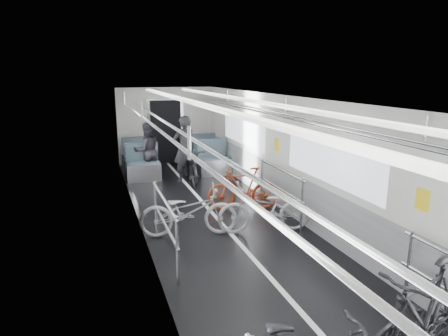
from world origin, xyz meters
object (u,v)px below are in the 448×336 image
object	(u,v)px
bike_right_mid	(265,209)
person_standing	(184,149)
bike_right_far	(244,189)
person_seated	(147,151)
bike_right_near	(422,316)
bike_aisle	(191,165)
bike_left_far	(189,211)

from	to	relation	value
bike_right_mid	person_standing	distance (m)	3.96
bike_right_far	person_standing	size ratio (longest dim) A/B	0.87
bike_right_far	person_seated	xyz separation A→B (m)	(-1.55, 3.29, 0.31)
bike_right_near	bike_aisle	world-z (taller)	bike_right_near
bike_right_mid	person_seated	world-z (taller)	person_seated
bike_left_far	bike_right_far	distance (m)	1.74
bike_left_far	person_seated	distance (m)	4.29
bike_left_far	bike_right_near	bearing A→B (deg)	-150.90
person_standing	person_seated	world-z (taller)	person_standing
bike_left_far	bike_right_near	size ratio (longest dim) A/B	0.96
person_standing	person_seated	xyz separation A→B (m)	(-0.89, 0.68, -0.11)
bike_right_mid	bike_aisle	size ratio (longest dim) A/B	0.99
bike_right_near	bike_right_mid	xyz separation A→B (m)	(-0.03, 3.61, -0.09)
bike_left_far	bike_aisle	distance (m)	3.61
bike_left_far	person_standing	world-z (taller)	person_standing
bike_left_far	bike_aisle	size ratio (longest dim) A/B	1.00
person_seated	bike_left_far	bearing A→B (deg)	80.12
bike_right_near	bike_right_far	size ratio (longest dim) A/B	1.18
bike_aisle	person_standing	distance (m)	0.46
bike_right_far	bike_right_near	bearing A→B (deg)	12.65
person_standing	bike_left_far	bearing A→B (deg)	64.80
bike_right_near	bike_right_far	xyz separation A→B (m)	(0.06, 4.89, -0.08)
bike_left_far	bike_right_far	world-z (taller)	bike_right_far
bike_aisle	person_seated	size ratio (longest dim) A/B	1.13
bike_left_far	bike_right_mid	size ratio (longest dim) A/B	1.01
bike_right_near	bike_right_far	world-z (taller)	bike_right_near
bike_right_near	bike_aisle	bearing A→B (deg)	167.48
bike_right_mid	bike_right_far	size ratio (longest dim) A/B	1.13
bike_left_far	bike_right_mid	bearing A→B (deg)	-92.79
bike_left_far	person_seated	xyz separation A→B (m)	(-0.12, 4.28, 0.31)
bike_left_far	person_seated	size ratio (longest dim) A/B	1.12
bike_right_near	bike_right_far	distance (m)	4.89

